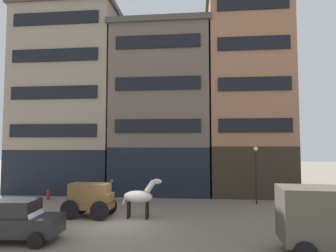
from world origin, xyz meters
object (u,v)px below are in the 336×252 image
(sedan_dark, at_px, (17,221))
(streetlamp_curbside, at_px, (256,167))
(cargo_wagon, at_px, (91,198))
(fire_hydrant_curbside, at_px, (48,194))
(draft_horse, at_px, (140,196))
(delivery_truck_near, at_px, (335,220))
(pedestrian_officer, at_px, (112,189))

(sedan_dark, xyz_separation_m, streetlamp_curbside, (12.14, 9.27, 1.76))
(cargo_wagon, bearing_deg, streetlamp_curbside, 24.55)
(streetlamp_curbside, xyz_separation_m, fire_hydrant_curbside, (-15.74, 0.06, -2.24))
(draft_horse, distance_m, delivery_truck_near, 9.86)
(pedestrian_officer, xyz_separation_m, streetlamp_curbside, (10.55, 0.41, 1.69))
(draft_horse, bearing_deg, fire_hydrant_curbside, 149.24)
(streetlamp_curbside, bearing_deg, cargo_wagon, -155.45)
(cargo_wagon, height_order, sedan_dark, cargo_wagon)
(cargo_wagon, height_order, delivery_truck_near, delivery_truck_near)
(fire_hydrant_curbside, bearing_deg, cargo_wagon, -42.94)
(cargo_wagon, xyz_separation_m, fire_hydrant_curbside, (-5.23, 4.86, -0.72))
(sedan_dark, bearing_deg, streetlamp_curbside, 37.35)
(sedan_dark, height_order, pedestrian_officer, sedan_dark)
(draft_horse, distance_m, fire_hydrant_curbside, 9.55)
(streetlamp_curbside, bearing_deg, draft_horse, -147.56)
(delivery_truck_near, height_order, fire_hydrant_curbside, delivery_truck_near)
(delivery_truck_near, bearing_deg, sedan_dark, 177.86)
(cargo_wagon, bearing_deg, fire_hydrant_curbside, 137.06)
(draft_horse, relative_size, streetlamp_curbside, 0.57)
(sedan_dark, height_order, fire_hydrant_curbside, sedan_dark)
(streetlamp_curbside, bearing_deg, fire_hydrant_curbside, 179.76)
(draft_horse, height_order, fire_hydrant_curbside, draft_horse)
(cargo_wagon, distance_m, sedan_dark, 4.76)
(cargo_wagon, bearing_deg, draft_horse, -0.05)
(delivery_truck_near, height_order, pedestrian_officer, delivery_truck_near)
(delivery_truck_near, xyz_separation_m, streetlamp_curbside, (-0.97, 9.76, 1.25))
(delivery_truck_near, relative_size, fire_hydrant_curbside, 5.36)
(streetlamp_curbside, bearing_deg, sedan_dark, -142.65)
(streetlamp_curbside, bearing_deg, pedestrian_officer, -177.77)
(cargo_wagon, distance_m, delivery_truck_near, 12.51)
(draft_horse, relative_size, fire_hydrant_curbside, 2.83)
(sedan_dark, xyz_separation_m, pedestrian_officer, (1.59, 8.86, 0.07))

